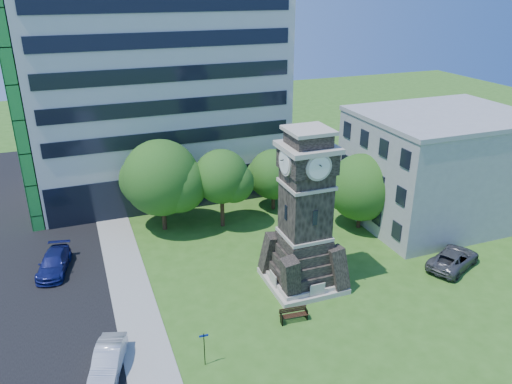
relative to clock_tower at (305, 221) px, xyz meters
name	(u,v)px	position (x,y,z in m)	size (l,w,h in m)	color
ground	(277,305)	(-3.00, -2.00, -5.28)	(160.00, 160.00, 0.00)	#30601B
sidewalk	(132,294)	(-12.50, 3.00, -5.25)	(3.00, 70.00, 0.06)	gray
street	(6,320)	(-21.00, 3.00, -5.27)	(14.00, 80.00, 0.02)	black
clock_tower	(305,221)	(0.00, 0.00, 0.00)	(5.40, 5.40, 12.22)	#B5AC9E
office_tall	(152,57)	(-6.20, 23.84, 8.94)	(26.20, 15.11, 28.60)	silver
office_low	(439,167)	(16.97, 6.00, -0.07)	(15.20, 12.20, 10.40)	#9C9EA2
car_street_mid	(108,360)	(-14.84, -4.34, -4.55)	(1.54, 4.41, 1.45)	silver
car_street_north	(54,263)	(-17.76, 8.54, -4.54)	(2.08, 5.11, 1.48)	navy
car_east_lot	(453,259)	(12.38, -2.27, -4.52)	(2.51, 5.44, 1.51)	#46474B
park_bench	(294,314)	(-2.61, -4.02, -4.75)	(1.95, 0.52, 1.01)	black
street_sign	(204,346)	(-9.39, -5.98, -3.85)	(0.55, 0.06, 2.29)	black
tree_nw	(162,180)	(-7.99, 12.73, -0.33)	(7.61, 6.92, 8.61)	#332114
tree_nc	(222,178)	(-2.75, 11.47, -0.47)	(5.50, 5.00, 7.52)	#332114
tree_ne	(274,176)	(3.22, 13.33, -1.69)	(5.52, 5.02, 6.25)	#332114
tree_east	(362,189)	(9.14, 6.62, -1.38)	(6.79, 6.18, 7.15)	#332114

